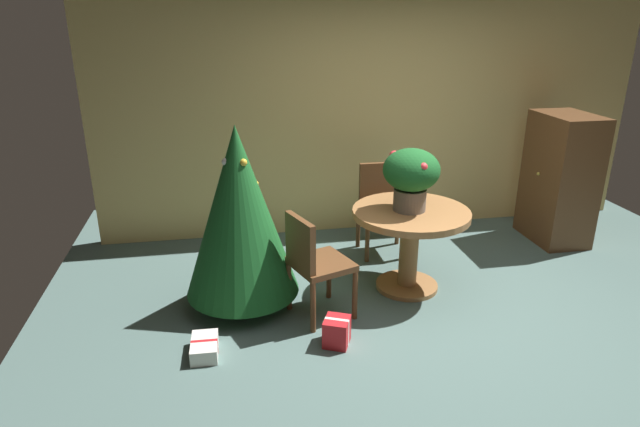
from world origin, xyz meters
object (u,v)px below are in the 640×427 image
(flower_vase, at_px, (411,174))
(gift_box_cream, at_px, (205,347))
(wooden_cabinet, at_px, (560,179))
(wooden_chair_far, at_px, (382,202))
(wooden_chair_left_near, at_px, (313,260))
(round_dining_table, at_px, (410,231))
(holiday_tree, at_px, (239,212))
(gift_box_red, at_px, (337,332))

(flower_vase, distance_m, gift_box_cream, 2.15)
(flower_vase, height_order, wooden_cabinet, wooden_cabinet)
(wooden_chair_far, relative_size, wooden_chair_left_near, 1.03)
(round_dining_table, relative_size, wooden_chair_far, 1.11)
(flower_vase, bearing_deg, wooden_chair_far, 88.70)
(holiday_tree, xyz_separation_m, gift_box_red, (0.65, -0.73, -0.73))
(round_dining_table, bearing_deg, wooden_chair_left_near, -160.00)
(flower_vase, xyz_separation_m, gift_box_red, (-0.79, -0.76, -0.96))
(round_dining_table, bearing_deg, holiday_tree, -178.90)
(holiday_tree, distance_m, gift_box_cream, 1.08)
(round_dining_table, height_order, wooden_chair_left_near, wooden_chair_left_near)
(round_dining_table, xyz_separation_m, flower_vase, (-0.02, 0.01, 0.51))
(wooden_chair_left_near, distance_m, gift_box_cream, 1.05)
(flower_vase, bearing_deg, round_dining_table, -21.03)
(holiday_tree, bearing_deg, gift_box_red, -48.16)
(flower_vase, relative_size, gift_box_cream, 1.69)
(flower_vase, bearing_deg, wooden_chair_left_near, -159.19)
(round_dining_table, bearing_deg, gift_box_cream, -158.20)
(wooden_chair_left_near, bearing_deg, gift_box_red, -76.55)
(round_dining_table, height_order, flower_vase, flower_vase)
(wooden_chair_left_near, xyz_separation_m, gift_box_cream, (-0.87, -0.38, -0.45))
(wooden_chair_left_near, bearing_deg, gift_box_cream, -156.37)
(gift_box_cream, bearing_deg, flower_vase, 22.22)
(wooden_chair_far, xyz_separation_m, gift_box_cream, (-1.78, -1.56, -0.47))
(round_dining_table, relative_size, flower_vase, 1.89)
(flower_vase, bearing_deg, wooden_cabinet, 22.00)
(round_dining_table, bearing_deg, wooden_chair_far, 90.00)
(gift_box_cream, xyz_separation_m, wooden_cabinet, (3.71, 1.51, 0.63))
(wooden_chair_left_near, height_order, gift_box_red, wooden_chair_left_near)
(gift_box_cream, height_order, wooden_cabinet, wooden_cabinet)
(wooden_chair_far, distance_m, gift_box_cream, 2.41)
(wooden_chair_far, relative_size, holiday_tree, 0.59)
(wooden_chair_left_near, bearing_deg, holiday_tree, 151.17)
(wooden_chair_left_near, distance_m, wooden_cabinet, 3.06)
(holiday_tree, xyz_separation_m, wooden_cabinet, (3.39, 0.82, -0.15))
(flower_vase, xyz_separation_m, holiday_tree, (-1.44, -0.04, -0.23))
(flower_vase, distance_m, holiday_tree, 1.46)
(wooden_chair_left_near, height_order, holiday_tree, holiday_tree)
(wooden_cabinet, bearing_deg, flower_vase, -158.00)
(wooden_chair_far, bearing_deg, wooden_cabinet, -1.53)
(wooden_chair_far, bearing_deg, flower_vase, -91.30)
(flower_vase, relative_size, gift_box_red, 2.11)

